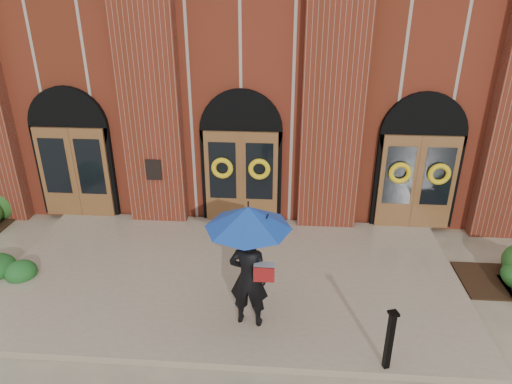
# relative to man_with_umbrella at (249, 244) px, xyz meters

# --- Properties ---
(ground) EXTENTS (90.00, 90.00, 0.00)m
(ground) POSITION_rel_man_with_umbrella_xyz_m (-0.57, 1.39, -1.85)
(ground) COLOR tan
(ground) RESTS_ON ground
(landing) EXTENTS (10.00, 5.30, 0.15)m
(landing) POSITION_rel_man_with_umbrella_xyz_m (-0.57, 1.54, -1.78)
(landing) COLOR tan
(landing) RESTS_ON ground
(church_building) EXTENTS (16.20, 12.53, 7.00)m
(church_building) POSITION_rel_man_with_umbrella_xyz_m (-0.57, 10.17, 1.65)
(church_building) COLOR maroon
(church_building) RESTS_ON ground
(man_with_umbrella) EXTENTS (1.72, 1.72, 2.43)m
(man_with_umbrella) POSITION_rel_man_with_umbrella_xyz_m (0.00, 0.00, 0.00)
(man_with_umbrella) COLOR black
(man_with_umbrella) RESTS_ON landing
(metal_post) EXTENTS (0.19, 0.19, 1.14)m
(metal_post) POSITION_rel_man_with_umbrella_xyz_m (2.38, -0.96, -1.10)
(metal_post) COLOR black
(metal_post) RESTS_ON landing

